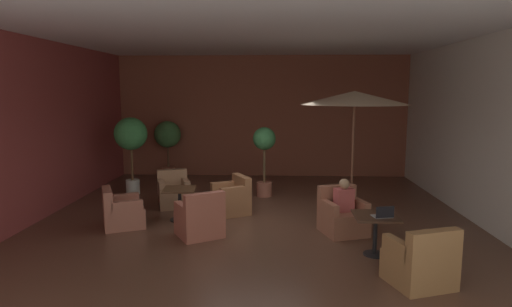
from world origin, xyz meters
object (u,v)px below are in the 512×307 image
armchair_front_left_north (342,216)px  potted_tree_mid_right (131,138)px  armchair_front_right_east (231,199)px  cafe_table_front_right (180,197)px  patio_umbrella_tall_red (354,98)px  potted_tree_left_corner (168,138)px  armchair_front_right_west (121,212)px  open_laptop (383,214)px  armchair_front_left_east (421,263)px  armchair_front_right_north (200,220)px  patron_blue_shirt (344,197)px  potted_tree_mid_left (264,150)px  armchair_front_right_south (174,193)px  cafe_table_front_left (375,224)px  iced_drink_cup (379,213)px

armchair_front_left_north → potted_tree_mid_right: bearing=149.9°
armchair_front_right_east → cafe_table_front_right: bearing=-151.7°
armchair_front_right_east → patio_umbrella_tall_red: size_ratio=0.37×
armchair_front_right_east → potted_tree_left_corner: size_ratio=0.56×
armchair_front_right_west → potted_tree_mid_right: bearing=103.9°
potted_tree_left_corner → open_laptop: potted_tree_left_corner is taller
armchair_front_left_east → patio_umbrella_tall_red: patio_umbrella_tall_red is taller
armchair_front_left_north → armchair_front_right_west: armchair_front_left_north is taller
armchair_front_left_east → potted_tree_left_corner: potted_tree_left_corner is taller
armchair_front_right_north → patio_umbrella_tall_red: bearing=35.9°
armchair_front_right_north → armchair_front_right_east: size_ratio=1.03×
armchair_front_left_east → cafe_table_front_right: 5.02m
armchair_front_right_east → patron_blue_shirt: patron_blue_shirt is taller
armchair_front_right_west → armchair_front_right_north: bearing=-17.4°
armchair_front_left_north → patio_umbrella_tall_red: patio_umbrella_tall_red is taller
patio_umbrella_tall_red → potted_tree_mid_left: patio_umbrella_tall_red is taller
armchair_front_right_west → patron_blue_shirt: (4.42, -0.23, 0.42)m
armchair_front_right_south → cafe_table_front_left: bearing=-35.6°
cafe_table_front_right → patron_blue_shirt: size_ratio=1.15×
armchair_front_right_north → potted_tree_mid_left: 3.52m
armchair_front_right_east → armchair_front_right_south: (-1.44, 0.56, -0.00)m
armchair_front_right_north → armchair_front_right_south: size_ratio=1.10×
potted_tree_mid_right → patio_umbrella_tall_red: bearing=-9.6°
armchair_front_right_north → armchair_front_right_east: bearing=74.7°
armchair_front_right_north → iced_drink_cup: armchair_front_right_north is taller
patio_umbrella_tall_red → potted_tree_mid_right: patio_umbrella_tall_red is taller
armchair_front_right_east → potted_tree_mid_right: (-2.81, 1.71, 1.19)m
armchair_front_left_east → cafe_table_front_left: bearing=108.8°
armchair_front_right_south → potted_tree_mid_right: 2.15m
armchair_front_left_east → armchair_front_right_east: 4.63m
cafe_table_front_left → armchair_front_right_east: bearing=138.1°
cafe_table_front_left → potted_tree_left_corner: bearing=128.8°
armchair_front_left_north → armchair_front_right_south: (-3.72, 1.79, -0.00)m
armchair_front_right_east → armchair_front_right_west: 2.37m
cafe_table_front_left → armchair_front_right_north: bearing=165.6°
open_laptop → patio_umbrella_tall_red: bearing=89.0°
patio_umbrella_tall_red → open_laptop: patio_umbrella_tall_red is taller
armchair_front_left_east → armchair_front_right_south: armchair_front_left_east is taller
armchair_front_right_south → iced_drink_cup: (4.12, -3.00, 0.42)m
armchair_front_right_west → potted_tree_mid_left: size_ratio=0.56×
potted_tree_left_corner → iced_drink_cup: size_ratio=16.30×
armchair_front_right_east → patron_blue_shirt: 2.65m
armchair_front_left_east → armchair_front_right_south: 6.03m
patio_umbrella_tall_red → iced_drink_cup: 3.68m
cafe_table_front_right → iced_drink_cup: size_ratio=6.65×
armchair_front_right_north → patio_umbrella_tall_red: (3.23, 2.34, 2.23)m
armchair_front_right_south → patron_blue_shirt: bearing=-26.2°
armchair_front_left_north → armchair_front_right_north: (-2.71, -0.35, 0.00)m
potted_tree_mid_right → armchair_front_left_east: bearing=-41.7°
armchair_front_right_south → open_laptop: bearing=-36.1°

